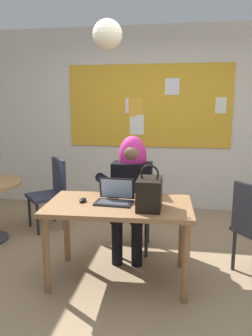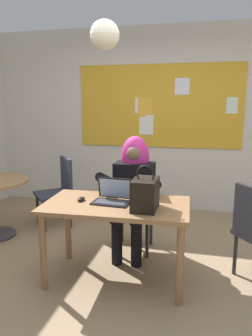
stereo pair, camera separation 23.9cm
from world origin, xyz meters
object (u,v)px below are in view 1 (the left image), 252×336
chair_at_desk (132,203)px  computer_mouse (83,200)px  person_costumed (131,186)px  desk_main (119,214)px  handbag (149,193)px  laptop (115,197)px  chair_spare_by_window (51,190)px

chair_at_desk → computer_mouse: size_ratio=8.74×
chair_at_desk → person_costumed: person_costumed is taller
person_costumed → computer_mouse: 0.69m
desk_main → handbag: handbag is taller
desk_main → laptop: 0.16m
desk_main → handbag: bearing=-18.6°
chair_spare_by_window → chair_at_desk: bearing=117.6°
chair_spare_by_window → person_costumed: bearing=112.1°
person_costumed → handbag: size_ratio=3.33×
handbag → chair_spare_by_window: handbag is taller
chair_at_desk → laptop: 0.73m
laptop → chair_spare_by_window: laptop is taller
person_costumed → chair_spare_by_window: 1.27m
computer_mouse → laptop: bearing=9.9°
laptop → computer_mouse: (-0.29, -0.04, -0.03)m
chair_at_desk → chair_spare_by_window: size_ratio=1.01×
chair_at_desk → chair_spare_by_window: (-1.12, 0.42, -0.01)m
desk_main → person_costumed: size_ratio=1.04×
laptop → chair_spare_by_window: 1.54m
laptop → chair_at_desk: bearing=88.3°
chair_at_desk → computer_mouse: bearing=-28.5°
chair_at_desk → computer_mouse: 0.83m
handbag → chair_spare_by_window: size_ratio=0.42×
desk_main → handbag: 0.37m
desk_main → person_costumed: 0.60m
person_costumed → laptop: size_ratio=3.68×
chair_at_desk → handbag: (0.26, -0.81, 0.35)m
laptop → handbag: 0.35m
desk_main → chair_spare_by_window: size_ratio=1.46×
laptop → person_costumed: bearing=86.6°
computer_mouse → chair_spare_by_window: bearing=127.0°
desk_main → person_costumed: person_costumed is taller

